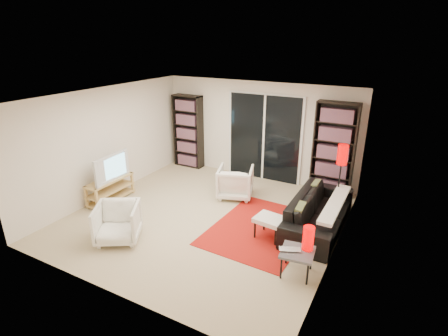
{
  "coord_description": "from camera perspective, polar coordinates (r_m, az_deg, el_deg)",
  "views": [
    {
      "loc": [
        3.25,
        -5.26,
        3.41
      ],
      "look_at": [
        0.25,
        0.3,
        1.0
      ],
      "focal_mm": 28.0,
      "sensor_mm": 36.0,
      "label": 1
    }
  ],
  "objects": [
    {
      "name": "laptop",
      "position": [
        5.4,
        10.75,
        -13.23
      ],
      "size": [
        0.38,
        0.31,
        0.03
      ],
      "primitive_type": "imported",
      "rotation": [
        0.0,
        0.0,
        0.4
      ],
      "color": "silver",
      "rests_on": "side_table"
    },
    {
      "name": "tv",
      "position": [
        7.82,
        -18.37,
        0.18
      ],
      "size": [
        0.19,
        1.0,
        0.57
      ],
      "primitive_type": "imported",
      "rotation": [
        0.0,
        0.0,
        1.63
      ],
      "color": "black",
      "rests_on": "tv_stand"
    },
    {
      "name": "ottoman",
      "position": [
        6.29,
        7.52,
        -8.5
      ],
      "size": [
        0.56,
        0.48,
        0.4
      ],
      "color": "white",
      "rests_on": "floor"
    },
    {
      "name": "ceiling",
      "position": [
        6.26,
        -3.39,
        11.57
      ],
      "size": [
        5.0,
        5.0,
        0.02
      ],
      "primitive_type": "cube",
      "color": "white",
      "rests_on": "wall_back"
    },
    {
      "name": "floor",
      "position": [
        7.06,
        -2.97,
        -8.03
      ],
      "size": [
        5.0,
        5.0,
        0.0
      ],
      "primitive_type": "plane",
      "color": "tan",
      "rests_on": "ground"
    },
    {
      "name": "armchair_back",
      "position": [
        7.78,
        1.86,
        -2.31
      ],
      "size": [
        0.95,
        0.96,
        0.7
      ],
      "primitive_type": "imported",
      "rotation": [
        0.0,
        0.0,
        3.46
      ],
      "color": "white",
      "rests_on": "floor"
    },
    {
      "name": "wall_right",
      "position": [
        5.75,
        18.65,
        -2.88
      ],
      "size": [
        0.02,
        5.0,
        2.4
      ],
      "primitive_type": "cube",
      "color": "white",
      "rests_on": "ground"
    },
    {
      "name": "armchair_front",
      "position": [
        6.46,
        -16.98,
        -8.54
      ],
      "size": [
        1.0,
        1.01,
        0.67
      ],
      "primitive_type": "imported",
      "rotation": [
        0.0,
        0.0,
        0.54
      ],
      "color": "white",
      "rests_on": "floor"
    },
    {
      "name": "sofa",
      "position": [
        6.8,
        15.26,
        -6.89
      ],
      "size": [
        0.88,
        2.23,
        0.65
      ],
      "primitive_type": "imported",
      "rotation": [
        0.0,
        0.0,
        1.58
      ],
      "color": "black",
      "rests_on": "floor"
    },
    {
      "name": "wall_left",
      "position": [
        8.1,
        -18.48,
        3.96
      ],
      "size": [
        0.02,
        5.0,
        2.4
      ],
      "primitive_type": "cube",
      "color": "white",
      "rests_on": "ground"
    },
    {
      "name": "side_table",
      "position": [
        5.48,
        11.89,
        -13.54
      ],
      "size": [
        0.54,
        0.54,
        0.4
      ],
      "color": "#4C4C51",
      "rests_on": "floor"
    },
    {
      "name": "wall_front",
      "position": [
        4.8,
        -19.03,
        -7.77
      ],
      "size": [
        5.0,
        0.02,
        2.4
      ],
      "primitive_type": "cube",
      "color": "white",
      "rests_on": "ground"
    },
    {
      "name": "tv_stand",
      "position": [
        8.02,
        -18.05,
        -3.3
      ],
      "size": [
        0.36,
        1.13,
        0.5
      ],
      "color": "tan",
      "rests_on": "floor"
    },
    {
      "name": "bookshelf_right",
      "position": [
        8.06,
        17.48,
        2.88
      ],
      "size": [
        0.9,
        0.3,
        2.1
      ],
      "color": "black",
      "rests_on": "ground"
    },
    {
      "name": "floor_lamp",
      "position": [
        7.12,
        18.66,
        1.01
      ],
      "size": [
        0.22,
        0.22,
        1.46
      ],
      "color": "black",
      "rests_on": "floor"
    },
    {
      "name": "bookshelf_left",
      "position": [
        9.52,
        -5.87,
        5.95
      ],
      "size": [
        0.8,
        0.3,
        1.95
      ],
      "color": "black",
      "rests_on": "ground"
    },
    {
      "name": "table_lamp",
      "position": [
        5.43,
        13.6,
        -11.06
      ],
      "size": [
        0.17,
        0.17,
        0.38
      ],
      "primitive_type": "cylinder",
      "color": "#EB0000",
      "rests_on": "side_table"
    },
    {
      "name": "rug",
      "position": [
        6.7,
        6.03,
        -9.77
      ],
      "size": [
        1.76,
        2.32,
        0.01
      ],
      "primitive_type": "cube",
      "rotation": [
        0.0,
        0.0,
        -0.04
      ],
      "color": "#AF160F",
      "rests_on": "floor"
    },
    {
      "name": "wall_back",
      "position": [
        8.7,
        5.48,
        6.07
      ],
      "size": [
        5.0,
        0.02,
        2.4
      ],
      "primitive_type": "cube",
      "color": "white",
      "rests_on": "ground"
    },
    {
      "name": "sliding_door",
      "position": [
        8.63,
        6.57,
        4.88
      ],
      "size": [
        1.92,
        0.08,
        2.16
      ],
      "color": "white",
      "rests_on": "ground"
    }
  ]
}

